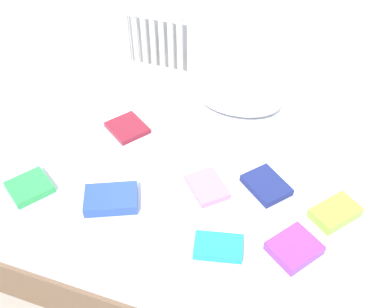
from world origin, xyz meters
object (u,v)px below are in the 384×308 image
(pillow, at_px, (239,97))
(textbook_blue, at_px, (111,199))
(textbook_lime, at_px, (335,213))
(textbook_navy, at_px, (266,185))
(textbook_purple, at_px, (294,248))
(textbook_pink, at_px, (207,187))
(textbook_maroon, at_px, (127,128))
(bed, at_px, (189,191))
(textbook_teal, at_px, (218,247))
(textbook_green, at_px, (29,187))
(radiator, at_px, (153,45))

(pillow, relative_size, textbook_blue, 2.05)
(textbook_lime, bearing_deg, textbook_navy, 116.66)
(textbook_purple, bearing_deg, textbook_pink, 100.10)
(textbook_purple, bearing_deg, textbook_maroon, 99.47)
(pillow, xyz_separation_m, textbook_blue, (-0.35, -0.90, -0.03))
(bed, distance_m, textbook_pink, 0.35)
(textbook_teal, height_order, textbook_purple, textbook_purple)
(textbook_green, bearing_deg, textbook_pink, 53.20)
(textbook_maroon, relative_size, textbook_green, 1.09)
(textbook_green, relative_size, textbook_blue, 0.76)
(textbook_navy, bearing_deg, textbook_blue, -113.88)
(radiator, bearing_deg, textbook_green, -87.36)
(radiator, xyz_separation_m, textbook_maroon, (0.32, -1.10, 0.17))
(textbook_lime, distance_m, textbook_blue, 1.00)
(bed, height_order, textbook_purple, textbook_purple)
(textbook_navy, height_order, textbook_blue, textbook_blue)
(bed, height_order, textbook_navy, textbook_navy)
(textbook_lime, bearing_deg, pillow, 82.01)
(pillow, height_order, textbook_navy, pillow)
(textbook_pink, relative_size, textbook_navy, 0.97)
(textbook_teal, bearing_deg, textbook_lime, 25.42)
(bed, distance_m, textbook_teal, 0.63)
(bed, distance_m, textbook_lime, 0.80)
(bed, bearing_deg, textbook_green, -144.33)
(textbook_pink, distance_m, textbook_green, 0.83)
(textbook_pink, bearing_deg, radiator, 168.43)
(textbook_maroon, bearing_deg, textbook_purple, 8.39)
(textbook_teal, bearing_deg, textbook_maroon, 127.19)
(textbook_maroon, relative_size, textbook_purple, 1.04)
(radiator, xyz_separation_m, textbook_lime, (1.44, -1.34, 0.18))
(bed, bearing_deg, radiator, 120.43)
(textbook_pink, relative_size, textbook_blue, 0.85)
(textbook_green, xyz_separation_m, textbook_blue, (0.40, 0.05, 0.01))
(textbook_maroon, bearing_deg, textbook_navy, 22.45)
(textbook_teal, relative_size, textbook_purple, 1.05)
(textbook_lime, bearing_deg, textbook_maroon, 116.29)
(pillow, distance_m, textbook_maroon, 0.65)
(pillow, distance_m, textbook_purple, 1.01)
(textbook_teal, distance_m, textbook_blue, 0.54)
(textbook_pink, height_order, textbook_maroon, textbook_pink)
(textbook_teal, xyz_separation_m, textbook_purple, (0.30, 0.10, 0.00))
(radiator, relative_size, textbook_purple, 2.63)
(textbook_green, xyz_separation_m, textbook_lime, (1.36, 0.31, 0.01))
(textbook_maroon, xyz_separation_m, textbook_blue, (0.15, -0.49, 0.01))
(textbook_teal, distance_m, textbook_purple, 0.31)
(bed, bearing_deg, textbook_pink, -48.70)
(pillow, relative_size, textbook_navy, 2.35)
(textbook_green, distance_m, textbook_purple, 1.23)
(textbook_navy, xyz_separation_m, textbook_green, (-1.04, -0.38, 0.00))
(textbook_lime, bearing_deg, textbook_teal, 166.27)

